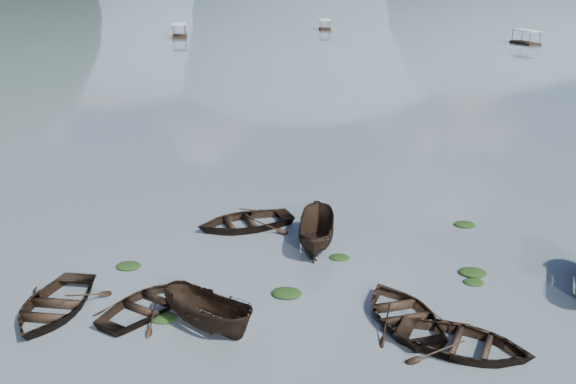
# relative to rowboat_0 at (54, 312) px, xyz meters

# --- Properties ---
(ground_plane) EXTENTS (2400.00, 2400.00, 0.00)m
(ground_plane) POSITION_rel_rowboat_0_xyz_m (8.41, -2.78, 0.00)
(ground_plane) COLOR #4C585F
(rowboat_0) EXTENTS (3.73, 5.08, 1.03)m
(rowboat_0) POSITION_rel_rowboat_0_xyz_m (0.00, 0.00, 0.00)
(rowboat_0) COLOR black
(rowboat_0) RESTS_ON ground
(rowboat_1) EXTENTS (4.69, 5.23, 0.89)m
(rowboat_1) POSITION_rel_rowboat_0_xyz_m (3.61, 0.41, 0.00)
(rowboat_1) COLOR black
(rowboat_1) RESTS_ON ground
(rowboat_2) EXTENTS (4.49, 3.70, 1.66)m
(rowboat_2) POSITION_rel_rowboat_0_xyz_m (6.36, -0.62, 0.00)
(rowboat_2) COLOR black
(rowboat_2) RESTS_ON ground
(rowboat_3) EXTENTS (4.83, 5.59, 0.97)m
(rowboat_3) POSITION_rel_rowboat_0_xyz_m (13.66, 0.67, 0.00)
(rowboat_3) COLOR black
(rowboat_3) RESTS_ON ground
(rowboat_4) EXTENTS (5.69, 4.86, 1.00)m
(rowboat_4) POSITION_rel_rowboat_0_xyz_m (15.63, -1.25, 0.00)
(rowboat_4) COLOR black
(rowboat_4) RESTS_ON ground
(rowboat_7) EXTENTS (6.13, 5.51, 1.04)m
(rowboat_7) POSITION_rel_rowboat_0_xyz_m (6.17, 9.18, 0.00)
(rowboat_7) COLOR black
(rowboat_7) RESTS_ON ground
(rowboat_8) EXTENTS (1.72, 4.56, 1.76)m
(rowboat_8) POSITION_rel_rowboat_0_xyz_m (9.95, 7.17, 0.00)
(rowboat_8) COLOR black
(rowboat_8) RESTS_ON ground
(weed_clump_1) EXTENTS (1.07, 0.86, 0.24)m
(weed_clump_1) POSITION_rel_rowboat_0_xyz_m (4.45, -0.15, 0.00)
(weed_clump_1) COLOR black
(weed_clump_1) RESTS_ON ground
(weed_clump_2) EXTENTS (1.26, 1.01, 0.27)m
(weed_clump_2) POSITION_rel_rowboat_0_xyz_m (9.01, 2.21, 0.00)
(weed_clump_2) COLOR black
(weed_clump_2) RESTS_ON ground
(weed_clump_3) EXTENTS (0.87, 0.74, 0.19)m
(weed_clump_3) POSITION_rel_rowboat_0_xyz_m (16.91, 3.98, 0.00)
(weed_clump_3) COLOR black
(weed_clump_3) RESTS_ON ground
(weed_clump_4) EXTENTS (1.23, 0.98, 0.25)m
(weed_clump_4) POSITION_rel_rowboat_0_xyz_m (17.03, 4.86, 0.00)
(weed_clump_4) COLOR black
(weed_clump_4) RESTS_ON ground
(weed_clump_5) EXTENTS (1.14, 0.92, 0.24)m
(weed_clump_5) POSITION_rel_rowboat_0_xyz_m (1.64, 4.09, 0.00)
(weed_clump_5) COLOR black
(weed_clump_5) RESTS_ON ground
(weed_clump_6) EXTENTS (0.94, 0.78, 0.20)m
(weed_clump_6) POSITION_rel_rowboat_0_xyz_m (11.13, 5.91, 0.00)
(weed_clump_6) COLOR black
(weed_clump_6) RESTS_ON ground
(weed_clump_7) EXTENTS (1.11, 0.89, 0.24)m
(weed_clump_7) POSITION_rel_rowboat_0_xyz_m (17.59, 10.45, 0.00)
(weed_clump_7) COLOR black
(weed_clump_7) RESTS_ON ground
(pontoon_left) EXTENTS (3.88, 6.65, 2.39)m
(pontoon_left) POSITION_rel_rowboat_0_xyz_m (-19.51, 95.86, 0.00)
(pontoon_left) COLOR black
(pontoon_left) RESTS_ON ground
(pontoon_centre) EXTENTS (2.78, 5.45, 2.00)m
(pontoon_centre) POSITION_rel_rowboat_0_xyz_m (6.36, 112.19, 0.00)
(pontoon_centre) COLOR black
(pontoon_centre) RESTS_ON ground
(pontoon_right) EXTENTS (4.25, 6.18, 2.19)m
(pontoon_right) POSITION_rel_rowboat_0_xyz_m (40.83, 91.94, 0.00)
(pontoon_right) COLOR black
(pontoon_right) RESTS_ON ground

